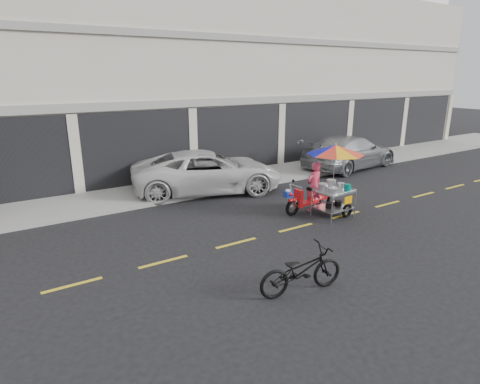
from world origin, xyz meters
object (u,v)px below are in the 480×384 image
white_pickup (208,172)px  food_vendor_rig (327,170)px  near_bicycle (301,270)px  silver_pickup (350,152)px

white_pickup → food_vendor_rig: (1.91, -4.12, 0.65)m
near_bicycle → food_vendor_rig: bearing=-40.2°
white_pickup → near_bicycle: size_ratio=3.01×
near_bicycle → food_vendor_rig: 5.01m
white_pickup → food_vendor_rig: size_ratio=2.40×
white_pickup → near_bicycle: (-1.84, -7.32, -0.28)m
white_pickup → near_bicycle: bearing=-176.7°
white_pickup → silver_pickup: white_pickup is taller
silver_pickup → food_vendor_rig: bearing=119.2°
silver_pickup → near_bicycle: size_ratio=2.86×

